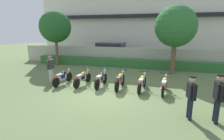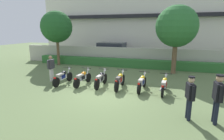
% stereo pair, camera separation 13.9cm
% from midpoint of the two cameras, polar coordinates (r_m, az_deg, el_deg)
% --- Properties ---
extents(ground, '(60.00, 60.00, 0.00)m').
position_cam_midpoint_polar(ground, '(8.97, -3.01, -7.97)').
color(ground, '#607547').
extents(building, '(22.70, 6.50, 8.62)m').
position_cam_midpoint_polar(building, '(22.77, 9.02, 15.49)').
color(building, silver).
rests_on(building, ground).
extents(compound_wall, '(21.56, 0.30, 1.62)m').
position_cam_midpoint_polar(compound_wall, '(16.03, 5.69, 4.24)').
color(compound_wall, '#BCB7A8').
rests_on(compound_wall, ground).
extents(hedge_row, '(17.25, 0.70, 0.71)m').
position_cam_midpoint_polar(hedge_row, '(15.43, 5.20, 2.21)').
color(hedge_row, '#337033').
rests_on(hedge_row, ground).
extents(parked_car, '(4.63, 2.37, 1.89)m').
position_cam_midpoint_polar(parked_car, '(18.44, -0.22, 5.82)').
color(parked_car, '#9EA3A8').
rests_on(parked_car, ground).
extents(tree_near_inspector, '(2.76, 2.76, 4.80)m').
position_cam_midpoint_polar(tree_near_inspector, '(16.89, -17.93, 12.96)').
color(tree_near_inspector, brown).
rests_on(tree_near_inspector, ground).
extents(tree_far_side, '(2.93, 2.93, 4.87)m').
position_cam_midpoint_polar(tree_far_side, '(13.69, 19.41, 12.96)').
color(tree_far_side, brown).
rests_on(tree_far_side, ground).
extents(motorcycle_in_row_0, '(0.60, 1.91, 0.94)m').
position_cam_midpoint_polar(motorcycle_in_row_0, '(10.97, -15.87, -2.17)').
color(motorcycle_in_row_0, black).
rests_on(motorcycle_in_row_0, ground).
extents(motorcycle_in_row_1, '(0.60, 1.85, 0.94)m').
position_cam_midpoint_polar(motorcycle_in_row_1, '(10.51, -9.82, -2.50)').
color(motorcycle_in_row_1, black).
rests_on(motorcycle_in_row_1, ground).
extents(motorcycle_in_row_2, '(0.60, 1.84, 0.96)m').
position_cam_midpoint_polar(motorcycle_in_row_2, '(10.12, -3.95, -2.87)').
color(motorcycle_in_row_2, black).
rests_on(motorcycle_in_row_2, ground).
extents(motorcycle_in_row_3, '(0.60, 1.90, 0.98)m').
position_cam_midpoint_polar(motorcycle_in_row_3, '(9.79, 2.13, -3.33)').
color(motorcycle_in_row_3, black).
rests_on(motorcycle_in_row_3, ground).
extents(motorcycle_in_row_4, '(0.60, 1.85, 0.94)m').
position_cam_midpoint_polar(motorcycle_in_row_4, '(9.61, 9.18, -3.91)').
color(motorcycle_in_row_4, black).
rests_on(motorcycle_in_row_4, ground).
extents(motorcycle_in_row_5, '(0.60, 1.84, 0.95)m').
position_cam_midpoint_polar(motorcycle_in_row_5, '(9.46, 15.99, -4.52)').
color(motorcycle_in_row_5, black).
rests_on(motorcycle_in_row_5, ground).
extents(inspector_person, '(0.22, 0.65, 1.61)m').
position_cam_midpoint_polar(inspector_person, '(11.71, -19.41, 1.07)').
color(inspector_person, silver).
rests_on(inspector_person, ground).
extents(officer_0, '(0.29, 0.64, 1.60)m').
position_cam_midpoint_polar(officer_0, '(6.93, 23.45, -7.13)').
color(officer_0, black).
rests_on(officer_0, ground).
extents(officer_1, '(0.24, 0.69, 1.73)m').
position_cam_midpoint_polar(officer_1, '(7.03, 30.42, -6.77)').
color(officer_1, black).
rests_on(officer_1, ground).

